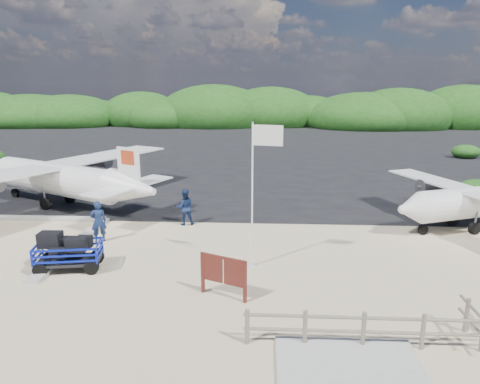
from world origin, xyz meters
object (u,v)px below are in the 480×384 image
object	(u,v)px
baggage_cart	(70,270)
aircraft_large	(364,165)
signboard	(224,297)
aircraft_small	(185,139)
flagpole	(252,266)
crew_a	(98,222)
crew_b	(185,207)

from	to	relation	value
baggage_cart	aircraft_large	world-z (taller)	aircraft_large
signboard	aircraft_large	world-z (taller)	aircraft_large
aircraft_large	aircraft_small	xyz separation A→B (m)	(-18.27, 16.74, 0.00)
baggage_cart	signboard	size ratio (longest dim) A/B	1.41
signboard	aircraft_large	size ratio (longest dim) A/B	0.11
flagpole	aircraft_large	size ratio (longest dim) A/B	0.34
crew_a	crew_b	world-z (taller)	crew_a
aircraft_large	baggage_cart	bearing A→B (deg)	80.49
crew_a	baggage_cart	bearing A→B (deg)	65.45
baggage_cart	flagpole	xyz separation A→B (m)	(6.68, 0.67, 0.00)
signboard	crew_b	bearing A→B (deg)	132.90
crew_b	aircraft_small	distance (m)	33.53
flagpole	signboard	bearing A→B (deg)	-108.93
crew_b	aircraft_small	world-z (taller)	crew_b
crew_b	aircraft_large	bearing A→B (deg)	-139.58
aircraft_small	signboard	bearing A→B (deg)	81.45
flagpole	aircraft_small	distance (m)	38.84
signboard	aircraft_small	xyz separation A→B (m)	(-8.51, 40.15, 0.00)
flagpole	crew_a	xyz separation A→B (m)	(-6.66, 2.25, 0.91)
baggage_cart	signboard	xyz separation A→B (m)	(5.84, -1.78, 0.00)
aircraft_small	baggage_cart	bearing A→B (deg)	73.47
signboard	baggage_cart	bearing A→B (deg)	-173.40
crew_b	crew_a	bearing A→B (deg)	24.23
crew_a	aircraft_small	bearing A→B (deg)	-109.93
aircraft_large	signboard	bearing A→B (deg)	93.65
crew_b	aircraft_small	bearing A→B (deg)	-92.18
crew_b	flagpole	bearing A→B (deg)	112.92
flagpole	crew_a	world-z (taller)	flagpole
signboard	crew_a	size ratio (longest dim) A/B	0.96
flagpole	aircraft_small	bearing A→B (deg)	103.93
crew_b	aircraft_small	xyz separation A→B (m)	(-6.00, 32.98, -0.88)
flagpole	aircraft_small	size ratio (longest dim) A/B	0.66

